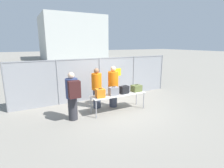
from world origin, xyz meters
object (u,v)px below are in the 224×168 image
object	(u,v)px
security_worker_near	(113,86)
security_worker_far	(97,88)
inspection_table	(118,95)
suitcase_black	(124,90)
traveler_hooded	(73,95)
utility_trailer	(101,82)
suitcase_olive	(136,88)
suitcase_grey	(114,91)
suitcase_orange	(100,93)

from	to	relation	value
security_worker_near	security_worker_far	size ratio (longest dim) A/B	1.04
inspection_table	suitcase_black	xyz separation A→B (m)	(0.26, -0.04, 0.21)
inspection_table	security_worker_far	bearing A→B (deg)	129.74
suitcase_black	security_worker_far	size ratio (longest dim) A/B	0.22
traveler_hooded	utility_trailer	xyz separation A→B (m)	(2.85, 3.81, -0.58)
traveler_hooded	utility_trailer	size ratio (longest dim) A/B	0.50
suitcase_olive	security_worker_near	world-z (taller)	security_worker_near
traveler_hooded	suitcase_grey	bearing A→B (deg)	-17.41
suitcase_olive	utility_trailer	size ratio (longest dim) A/B	0.12
suitcase_grey	security_worker_near	distance (m)	0.70
suitcase_olive	security_worker_near	xyz separation A→B (m)	(-0.86, 0.57, 0.07)
inspection_table	suitcase_grey	xyz separation A→B (m)	(-0.26, -0.05, 0.22)
suitcase_grey	utility_trailer	bearing A→B (deg)	73.09
suitcase_grey	suitcase_orange	bearing A→B (deg)	-179.50
traveler_hooded	security_worker_far	xyz separation A→B (m)	(1.29, 0.80, -0.08)
suitcase_black	utility_trailer	world-z (taller)	suitcase_black
traveler_hooded	security_worker_near	distance (m)	2.08
suitcase_orange	suitcase_grey	bearing A→B (deg)	0.50
inspection_table	suitcase_black	world-z (taller)	suitcase_black
suitcase_olive	security_worker_near	distance (m)	1.03
suitcase_grey	utility_trailer	distance (m)	4.05
inspection_table	security_worker_far	distance (m)	1.04
suitcase_olive	inspection_table	bearing A→B (deg)	179.97
suitcase_black	security_worker_near	bearing A→B (deg)	108.24
suitcase_orange	utility_trailer	bearing A→B (deg)	65.34
suitcase_black	security_worker_near	world-z (taller)	security_worker_near
suitcase_black	utility_trailer	bearing A→B (deg)	80.38
inspection_table	traveler_hooded	size ratio (longest dim) A/B	1.31
security_worker_far	utility_trailer	distance (m)	3.43
suitcase_orange	suitcase_grey	distance (m)	0.60
inspection_table	utility_trailer	xyz separation A→B (m)	(0.91, 3.80, -0.27)
suitcase_orange	traveler_hooded	distance (m)	1.09
suitcase_grey	suitcase_olive	distance (m)	1.18
suitcase_orange	suitcase_black	xyz separation A→B (m)	(1.12, 0.02, -0.01)
inspection_table	security_worker_near	distance (m)	0.63
inspection_table	suitcase_olive	world-z (taller)	suitcase_olive
suitcase_grey	suitcase_olive	bearing A→B (deg)	2.57
suitcase_orange	suitcase_olive	distance (m)	1.77
suitcase_orange	security_worker_far	distance (m)	0.87
inspection_table	suitcase_black	bearing A→B (deg)	-9.39
inspection_table	security_worker_near	xyz separation A→B (m)	(0.06, 0.57, 0.26)
inspection_table	utility_trailer	bearing A→B (deg)	76.51
utility_trailer	suitcase_olive	bearing A→B (deg)	-89.95
suitcase_olive	security_worker_far	xyz separation A→B (m)	(-1.56, 0.78, 0.03)
suitcase_grey	suitcase_black	world-z (taller)	suitcase_grey
suitcase_olive	utility_trailer	xyz separation A→B (m)	(-0.00, 3.80, -0.46)
suitcase_olive	traveler_hooded	world-z (taller)	traveler_hooded
suitcase_orange	utility_trailer	xyz separation A→B (m)	(1.77, 3.85, -0.49)
utility_trailer	inspection_table	bearing A→B (deg)	-103.49
suitcase_orange	utility_trailer	size ratio (longest dim) A/B	0.10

